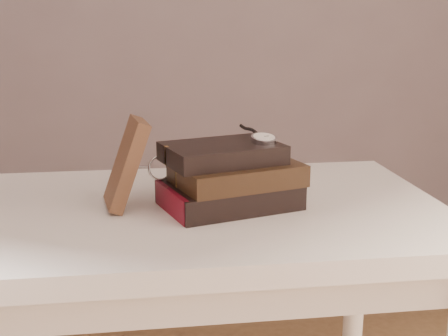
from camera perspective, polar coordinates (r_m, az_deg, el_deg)
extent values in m
cube|color=silver|center=(1.18, -3.92, -4.44)|extent=(1.00, 0.60, 0.04)
cube|color=white|center=(1.20, -3.88, -7.15)|extent=(0.88, 0.49, 0.08)
cylinder|color=white|center=(1.64, 11.90, -13.33)|extent=(0.05, 0.05, 0.71)
cube|color=black|center=(1.16, 0.49, -2.50)|extent=(0.28, 0.23, 0.04)
cube|color=beige|center=(1.16, 0.62, -2.48)|extent=(0.27, 0.21, 0.04)
cube|color=gold|center=(1.14, -5.36, -2.87)|extent=(0.01, 0.01, 0.05)
cube|color=maroon|center=(1.12, -4.89, -3.20)|extent=(0.05, 0.15, 0.05)
cube|color=black|center=(1.15, 1.20, -0.50)|extent=(0.26, 0.21, 0.04)
cube|color=beige|center=(1.15, 1.34, -0.49)|extent=(0.25, 0.20, 0.03)
cube|color=gold|center=(1.13, -4.31, -0.82)|extent=(0.01, 0.01, 0.04)
cube|color=black|center=(1.15, -0.17, 1.40)|extent=(0.24, 0.20, 0.03)
cube|color=beige|center=(1.15, -0.03, 1.41)|extent=(0.23, 0.19, 0.03)
cube|color=gold|center=(1.13, -5.33, 1.13)|extent=(0.01, 0.01, 0.04)
cube|color=#412619|center=(1.15, -9.04, 0.42)|extent=(0.10, 0.12, 0.17)
cylinder|color=silver|center=(1.15, 3.74, 2.67)|extent=(0.06, 0.06, 0.02)
cylinder|color=white|center=(1.15, 3.74, 2.89)|extent=(0.05, 0.05, 0.01)
torus|color=silver|center=(1.15, 3.74, 2.87)|extent=(0.06, 0.06, 0.01)
cylinder|color=silver|center=(1.18, 3.07, 2.93)|extent=(0.01, 0.01, 0.01)
cube|color=black|center=(1.16, 3.60, 3.00)|extent=(0.01, 0.01, 0.00)
cube|color=black|center=(1.15, 3.96, 2.96)|extent=(0.01, 0.00, 0.00)
sphere|color=black|center=(1.18, 3.00, 3.27)|extent=(0.01, 0.01, 0.01)
sphere|color=black|center=(1.19, 2.85, 3.39)|extent=(0.01, 0.01, 0.01)
sphere|color=black|center=(1.20, 2.70, 3.50)|extent=(0.01, 0.01, 0.01)
sphere|color=black|center=(1.21, 2.56, 3.58)|extent=(0.01, 0.01, 0.01)
sphere|color=black|center=(1.21, 2.41, 3.62)|extent=(0.01, 0.01, 0.01)
sphere|color=black|center=(1.22, 2.27, 3.64)|extent=(0.01, 0.01, 0.01)
sphere|color=black|center=(1.23, 2.13, 3.66)|extent=(0.01, 0.01, 0.01)
sphere|color=black|center=(1.24, 1.99, 3.69)|extent=(0.01, 0.01, 0.01)
sphere|color=black|center=(1.25, 1.86, 3.75)|extent=(0.01, 0.01, 0.01)
sphere|color=black|center=(1.25, 1.72, 3.83)|extent=(0.01, 0.01, 0.01)
sphere|color=black|center=(1.26, 1.59, 3.95)|extent=(0.01, 0.01, 0.01)
torus|color=silver|center=(1.18, -5.95, -0.01)|extent=(0.05, 0.03, 0.05)
torus|color=silver|center=(1.19, -3.60, 0.24)|extent=(0.05, 0.03, 0.05)
cylinder|color=silver|center=(1.18, -4.77, 0.26)|extent=(0.01, 0.01, 0.00)
cylinder|color=silver|center=(1.22, -7.75, 0.17)|extent=(0.03, 0.10, 0.03)
cylinder|color=silver|center=(1.25, -3.57, 0.62)|extent=(0.03, 0.10, 0.03)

